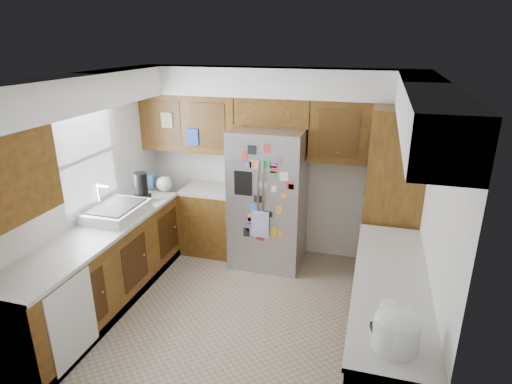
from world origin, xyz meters
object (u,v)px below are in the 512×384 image
at_px(pantry, 392,198).
at_px(fridge, 268,198).
at_px(rice_cooker, 396,328).
at_px(paper_towel, 387,318).

relative_size(pantry, fridge, 1.19).
distance_m(pantry, rice_cooker, 2.45).
distance_m(fridge, rice_cooker, 2.93).
xyz_separation_m(pantry, rice_cooker, (-0.00, -2.45, -0.02)).
bearing_deg(fridge, rice_cooker, -59.11).
distance_m(fridge, paper_towel, 2.78).
bearing_deg(rice_cooker, fridge, 120.89).
bearing_deg(pantry, fridge, 177.95).
height_order(fridge, rice_cooker, fridge).
bearing_deg(pantry, paper_towel, -91.47).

